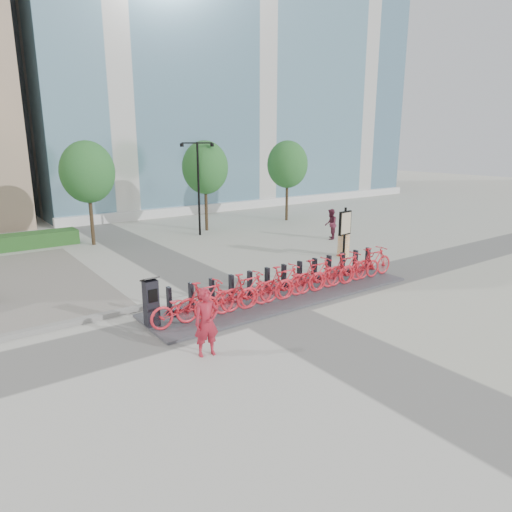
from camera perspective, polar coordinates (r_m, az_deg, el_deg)
ground at (r=14.38m, az=0.25°, el=-6.41°), size 120.00×120.00×0.00m
glass_building at (r=43.46m, az=-5.35°, el=23.34°), size 32.00×16.00×24.00m
hedge_b at (r=24.73m, az=-28.24°, el=1.51°), size 6.00×1.20×0.70m
tree_1 at (r=23.82m, az=-20.32°, el=9.80°), size 2.60×2.60×5.10m
tree_2 at (r=26.32m, az=-6.38°, el=10.92°), size 2.60×2.60×5.10m
tree_3 at (r=29.72m, az=3.94°, el=11.34°), size 2.60×2.60×5.10m
streetlamp at (r=25.00m, az=-7.23°, el=9.67°), size 2.00×0.20×5.00m
dock_pad at (r=15.34m, az=3.54°, el=-4.94°), size 9.60×2.40×0.08m
dock_rail_posts at (r=15.80m, az=3.66°, el=-2.60°), size 8.74×0.50×0.85m
bike_0 at (r=12.87m, az=-9.09°, el=-6.28°), size 1.97×0.69×1.04m
bike_1 at (r=13.17m, az=-6.29°, el=-5.45°), size 1.91×0.54×1.15m
bike_2 at (r=13.53m, az=-3.62°, el=-5.10°), size 1.97×0.69×1.04m
bike_3 at (r=13.88m, az=-1.10°, el=-4.31°), size 1.91×0.54×1.15m
bike_4 at (r=14.30m, az=1.28°, el=-3.99°), size 1.97×0.69×1.04m
bike_5 at (r=14.71m, az=3.53°, el=-3.27°), size 1.91×0.54×1.15m
bike_6 at (r=15.17m, az=5.64°, el=-2.98°), size 1.97×0.69×1.04m
bike_7 at (r=15.62m, az=7.64°, el=-2.32°), size 1.91×0.54×1.15m
bike_8 at (r=16.12m, az=9.50°, el=-2.07°), size 1.97×0.69×1.04m
bike_9 at (r=16.61m, az=11.27°, el=-1.47°), size 1.91×0.54×1.15m
bike_10 at (r=17.14m, az=12.91°, el=-1.26°), size 1.97×0.69×1.04m
bike_11 at (r=17.66m, az=14.48°, el=-0.71°), size 1.91×0.54×1.15m
kiosk at (r=12.91m, az=-12.98°, el=-5.62°), size 0.45×0.38×1.43m
worker_red at (r=11.09m, az=-6.20°, el=-8.25°), size 0.68×0.51×1.68m
pedestrian at (r=24.33m, az=9.32°, el=3.95°), size 0.99×0.97×1.61m
construction_barrel at (r=20.86m, az=10.88°, el=1.34°), size 0.66×0.66×1.02m
map_sign at (r=20.12m, az=11.07°, el=3.79°), size 0.76×0.21×2.29m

